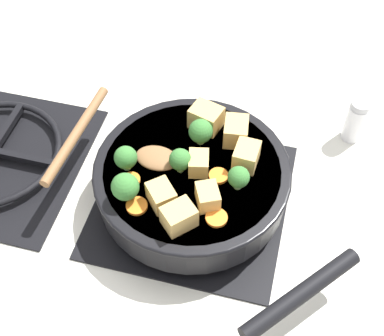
# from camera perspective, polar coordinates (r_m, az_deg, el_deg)

# --- Properties ---
(ground_plane) EXTENTS (2.40, 2.40, 0.00)m
(ground_plane) POSITION_cam_1_polar(r_m,az_deg,el_deg) (0.89, -0.00, -3.46)
(ground_plane) COLOR silver
(front_burner_grate) EXTENTS (0.31, 0.31, 0.03)m
(front_burner_grate) POSITION_cam_1_polar(r_m,az_deg,el_deg) (0.88, -0.00, -3.02)
(front_burner_grate) COLOR black
(front_burner_grate) RESTS_ON ground_plane
(skillet_pan) EXTENTS (0.40, 0.42, 0.06)m
(skillet_pan) POSITION_cam_1_polar(r_m,az_deg,el_deg) (0.84, 0.11, -1.25)
(skillet_pan) COLOR black
(skillet_pan) RESTS_ON front_burner_grate
(wooden_spoon) EXTENTS (0.21, 0.19, 0.02)m
(wooden_spoon) POSITION_cam_1_polar(r_m,az_deg,el_deg) (0.85, -8.45, 2.57)
(wooden_spoon) COLOR brown
(wooden_spoon) RESTS_ON skillet_pan
(tofu_cube_center_large) EXTENTS (0.06, 0.06, 0.04)m
(tofu_cube_center_large) POSITION_cam_1_polar(r_m,az_deg,el_deg) (0.75, -1.41, -5.22)
(tofu_cube_center_large) COLOR tan
(tofu_cube_center_large) RESTS_ON skillet_pan
(tofu_cube_near_handle) EXTENTS (0.05, 0.04, 0.03)m
(tofu_cube_near_handle) POSITION_cam_1_polar(r_m,az_deg,el_deg) (0.77, 1.69, -3.07)
(tofu_cube_near_handle) COLOR tan
(tofu_cube_near_handle) RESTS_ON skillet_pan
(tofu_cube_east_chunk) EXTENTS (0.05, 0.05, 0.03)m
(tofu_cube_east_chunk) POSITION_cam_1_polar(r_m,az_deg,el_deg) (0.77, -3.29, -2.96)
(tofu_cube_east_chunk) COLOR tan
(tofu_cube_east_chunk) RESTS_ON skillet_pan
(tofu_cube_west_chunk) EXTENTS (0.05, 0.06, 0.04)m
(tofu_cube_west_chunk) POSITION_cam_1_polar(r_m,az_deg,el_deg) (0.87, 1.28, 5.43)
(tofu_cube_west_chunk) COLOR tan
(tofu_cube_west_chunk) RESTS_ON skillet_pan
(tofu_cube_back_piece) EXTENTS (0.05, 0.04, 0.04)m
(tofu_cube_back_piece) POSITION_cam_1_polar(r_m,az_deg,el_deg) (0.82, 5.82, 1.31)
(tofu_cube_back_piece) COLOR tan
(tofu_cube_back_piece) RESTS_ON skillet_pan
(tofu_cube_front_piece) EXTENTS (0.04, 0.04, 0.03)m
(tofu_cube_front_piece) POSITION_cam_1_polar(r_m,az_deg,el_deg) (0.81, 0.77, 0.68)
(tofu_cube_front_piece) COLOR tan
(tofu_cube_front_piece) RESTS_ON skillet_pan
(tofu_cube_mid_small) EXTENTS (0.05, 0.04, 0.04)m
(tofu_cube_mid_small) POSITION_cam_1_polar(r_m,az_deg,el_deg) (0.85, 4.70, 3.92)
(tofu_cube_mid_small) COLOR tan
(tofu_cube_mid_small) RESTS_ON skillet_pan
(broccoli_floret_near_spoon) EXTENTS (0.03, 0.03, 0.04)m
(broccoli_floret_near_spoon) POSITION_cam_1_polar(r_m,az_deg,el_deg) (0.80, -1.26, 0.87)
(broccoli_floret_near_spoon) COLOR #709956
(broccoli_floret_near_spoon) RESTS_ON skillet_pan
(broccoli_floret_center_top) EXTENTS (0.04, 0.04, 0.04)m
(broccoli_floret_center_top) POSITION_cam_1_polar(r_m,az_deg,el_deg) (0.81, -7.09, 1.10)
(broccoli_floret_center_top) COLOR #709956
(broccoli_floret_center_top) RESTS_ON skillet_pan
(broccoli_floret_east_rim) EXTENTS (0.04, 0.04, 0.05)m
(broccoli_floret_east_rim) POSITION_cam_1_polar(r_m,az_deg,el_deg) (0.77, -7.13, -2.02)
(broccoli_floret_east_rim) COLOR #709956
(broccoli_floret_east_rim) RESTS_ON skillet_pan
(broccoli_floret_west_rim) EXTENTS (0.03, 0.03, 0.04)m
(broccoli_floret_west_rim) POSITION_cam_1_polar(r_m,az_deg,el_deg) (0.79, 4.99, -1.00)
(broccoli_floret_west_rim) COLOR #709956
(broccoli_floret_west_rim) RESTS_ON skillet_pan
(broccoli_floret_north_edge) EXTENTS (0.04, 0.04, 0.05)m
(broccoli_floret_north_edge) POSITION_cam_1_polar(r_m,az_deg,el_deg) (0.84, 1.11, 3.90)
(broccoli_floret_north_edge) COLOR #709956
(broccoli_floret_north_edge) RESTS_ON skillet_pan
(carrot_slice_orange_thin) EXTENTS (0.03, 0.03, 0.01)m
(carrot_slice_orange_thin) POSITION_cam_1_polar(r_m,az_deg,el_deg) (0.81, -6.52, -1.26)
(carrot_slice_orange_thin) COLOR orange
(carrot_slice_orange_thin) RESTS_ON skillet_pan
(carrot_slice_near_center) EXTENTS (0.03, 0.03, 0.01)m
(carrot_slice_near_center) POSITION_cam_1_polar(r_m,az_deg,el_deg) (0.77, 2.63, -5.33)
(carrot_slice_near_center) COLOR orange
(carrot_slice_near_center) RESTS_ON skillet_pan
(carrot_slice_edge_slice) EXTENTS (0.03, 0.03, 0.01)m
(carrot_slice_edge_slice) POSITION_cam_1_polar(r_m,az_deg,el_deg) (0.81, 2.84, -0.83)
(carrot_slice_edge_slice) COLOR orange
(carrot_slice_edge_slice) RESTS_ON skillet_pan
(carrot_slice_under_broccoli) EXTENTS (0.03, 0.03, 0.01)m
(carrot_slice_under_broccoli) POSITION_cam_1_polar(r_m,az_deg,el_deg) (0.78, -5.91, -4.05)
(carrot_slice_under_broccoli) COLOR orange
(carrot_slice_under_broccoli) RESTS_ON skillet_pan
(salt_shaker) EXTENTS (0.04, 0.04, 0.09)m
(salt_shaker) POSITION_cam_1_polar(r_m,az_deg,el_deg) (0.99, 17.05, 4.87)
(salt_shaker) COLOR white
(salt_shaker) RESTS_ON ground_plane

